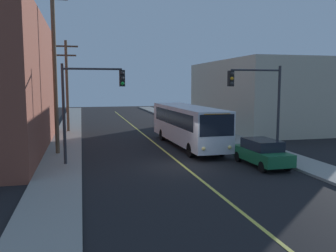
{
  "coord_description": "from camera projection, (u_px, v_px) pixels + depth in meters",
  "views": [
    {
      "loc": [
        -5.91,
        -20.25,
        4.92
      ],
      "look_at": [
        0.0,
        3.99,
        2.0
      ],
      "focal_mm": 37.98,
      "sensor_mm": 36.0,
      "label": 1
    }
  ],
  "objects": [
    {
      "name": "ground_plane",
      "position": [
        184.0,
        166.0,
        21.5
      ],
      "size": [
        120.0,
        120.0,
        0.0
      ],
      "primitive_type": "plane",
      "color": "black"
    },
    {
      "name": "sidewalk_left",
      "position": [
        66.0,
        143.0,
        29.43
      ],
      "size": [
        2.5,
        90.0,
        0.15
      ],
      "primitive_type": "cube",
      "color": "gray",
      "rests_on": "ground"
    },
    {
      "name": "sidewalk_right",
      "position": [
        229.0,
        137.0,
        32.85
      ],
      "size": [
        2.5,
        90.0,
        0.15
      ],
      "primitive_type": "cube",
      "color": "gray",
      "rests_on": "ground"
    },
    {
      "name": "lane_stripe_center",
      "position": [
        142.0,
        133.0,
        35.97
      ],
      "size": [
        0.16,
        60.0,
        0.01
      ],
      "primitive_type": "cube",
      "color": "#D8CC4C",
      "rests_on": "ground"
    },
    {
      "name": "building_right_warehouse",
      "position": [
        265.0,
        95.0,
        40.49
      ],
      "size": [
        12.0,
        18.08,
        7.47
      ],
      "color": "beige",
      "rests_on": "ground"
    },
    {
      "name": "city_bus",
      "position": [
        187.0,
        124.0,
        28.21
      ],
      "size": [
        2.91,
        12.22,
        3.2
      ],
      "color": "silver",
      "rests_on": "ground"
    },
    {
      "name": "parked_car_green",
      "position": [
        262.0,
        152.0,
        21.49
      ],
      "size": [
        1.95,
        4.46,
        1.62
      ],
      "color": "#196038",
      "rests_on": "ground"
    },
    {
      "name": "utility_pole_near",
      "position": [
        54.0,
        58.0,
        24.1
      ],
      "size": [
        2.4,
        0.28,
        11.99
      ],
      "color": "brown",
      "rests_on": "sidewalk_left"
    },
    {
      "name": "utility_pole_mid",
      "position": [
        67.0,
        81.0,
        36.11
      ],
      "size": [
        2.4,
        0.28,
        9.19
      ],
      "color": "brown",
      "rests_on": "sidewalk_left"
    },
    {
      "name": "traffic_signal_left_corner",
      "position": [
        90.0,
        95.0,
        21.37
      ],
      "size": [
        3.75,
        0.48,
        6.0
      ],
      "color": "#2D2D33",
      "rests_on": "sidewalk_left"
    },
    {
      "name": "traffic_signal_right_corner",
      "position": [
        258.0,
        94.0,
        23.34
      ],
      "size": [
        3.75,
        0.48,
        6.0
      ],
      "color": "#2D2D33",
      "rests_on": "sidewalk_right"
    },
    {
      "name": "fire_hydrant",
      "position": [
        260.0,
        144.0,
        26.2
      ],
      "size": [
        0.44,
        0.26,
        0.84
      ],
      "color": "red",
      "rests_on": "sidewalk_right"
    }
  ]
}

